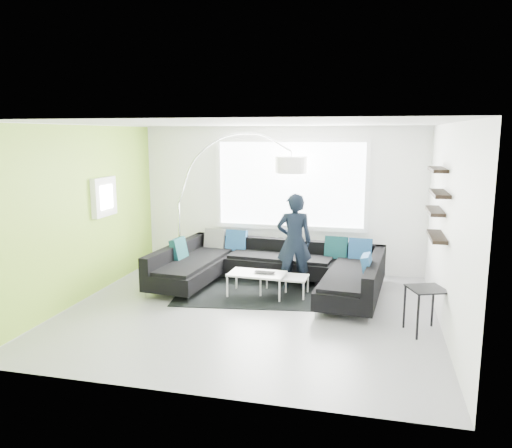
{
  "coord_description": "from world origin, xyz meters",
  "views": [
    {
      "loc": [
        1.78,
        -6.96,
        2.66
      ],
      "look_at": [
        -0.11,
        0.9,
        1.19
      ],
      "focal_mm": 35.0,
      "sensor_mm": 36.0,
      "label": 1
    }
  ],
  "objects_px": {
    "sectional_sofa": "(269,270)",
    "coffee_table": "(271,284)",
    "side_table": "(426,311)",
    "person": "(294,241)",
    "arc_lamp": "(179,203)",
    "laptop": "(264,273)"
  },
  "relations": [
    {
      "from": "coffee_table",
      "to": "laptop",
      "type": "bearing_deg",
      "value": -124.5
    },
    {
      "from": "sectional_sofa",
      "to": "arc_lamp",
      "type": "distance_m",
      "value": 2.34
    },
    {
      "from": "laptop",
      "to": "side_table",
      "type": "bearing_deg",
      "value": -19.97
    },
    {
      "from": "person",
      "to": "laptop",
      "type": "xyz_separation_m",
      "value": [
        -0.4,
        -0.6,
        -0.43
      ]
    },
    {
      "from": "sectional_sofa",
      "to": "arc_lamp",
      "type": "bearing_deg",
      "value": 162.59
    },
    {
      "from": "coffee_table",
      "to": "side_table",
      "type": "height_order",
      "value": "side_table"
    },
    {
      "from": "sectional_sofa",
      "to": "laptop",
      "type": "relative_size",
      "value": 11.28
    },
    {
      "from": "side_table",
      "to": "laptop",
      "type": "height_order",
      "value": "side_table"
    },
    {
      "from": "sectional_sofa",
      "to": "arc_lamp",
      "type": "xyz_separation_m",
      "value": [
        -1.96,
        0.81,
        0.99
      ]
    },
    {
      "from": "person",
      "to": "arc_lamp",
      "type": "bearing_deg",
      "value": -29.0
    },
    {
      "from": "side_table",
      "to": "person",
      "type": "relative_size",
      "value": 0.38
    },
    {
      "from": "sectional_sofa",
      "to": "coffee_table",
      "type": "xyz_separation_m",
      "value": [
        0.08,
        -0.28,
        -0.16
      ]
    },
    {
      "from": "sectional_sofa",
      "to": "coffee_table",
      "type": "bearing_deg",
      "value": -68.17
    },
    {
      "from": "sectional_sofa",
      "to": "side_table",
      "type": "relative_size",
      "value": 6.19
    },
    {
      "from": "sectional_sofa",
      "to": "person",
      "type": "xyz_separation_m",
      "value": [
        0.39,
        0.2,
        0.48
      ]
    },
    {
      "from": "sectional_sofa",
      "to": "side_table",
      "type": "bearing_deg",
      "value": -24.1
    },
    {
      "from": "sectional_sofa",
      "to": "person",
      "type": "relative_size",
      "value": 2.34
    },
    {
      "from": "sectional_sofa",
      "to": "laptop",
      "type": "height_order",
      "value": "sectional_sofa"
    },
    {
      "from": "arc_lamp",
      "to": "laptop",
      "type": "height_order",
      "value": "arc_lamp"
    },
    {
      "from": "coffee_table",
      "to": "side_table",
      "type": "xyz_separation_m",
      "value": [
        2.35,
        -1.08,
        0.12
      ]
    },
    {
      "from": "side_table",
      "to": "sectional_sofa",
      "type": "bearing_deg",
      "value": 150.89
    },
    {
      "from": "side_table",
      "to": "laptop",
      "type": "distance_m",
      "value": 2.62
    }
  ]
}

